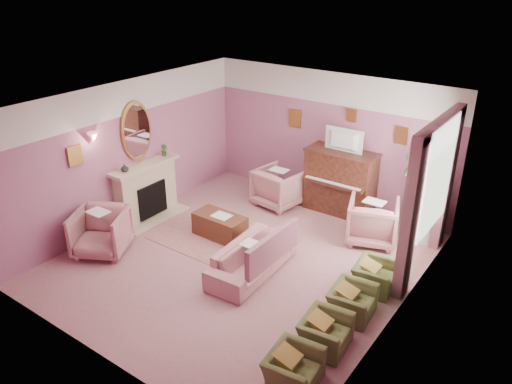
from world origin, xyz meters
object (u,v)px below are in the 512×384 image
Objects in this scene: olive_chair_a at (294,364)px; olive_chair_c at (352,298)px; floral_armchair_left at (279,185)px; olive_chair_b at (326,328)px; floral_armchair_right at (373,219)px; floral_armchair_front at (101,230)px; olive_chair_d at (375,272)px; sofa at (253,252)px; coffee_table at (220,226)px; television at (342,139)px; piano at (340,182)px; side_table at (426,222)px.

olive_chair_c is (0.00, 1.64, 0.00)m from olive_chair_a.
floral_armchair_left is 1.32× the size of olive_chair_b.
olive_chair_a is at bearing -80.33° from floral_armchair_right.
olive_chair_a is (0.65, -3.83, -0.16)m from floral_armchair_right.
olive_chair_c is at bearing 12.69° from floral_armchair_front.
olive_chair_c is 0.82m from olive_chair_d.
sofa is 1.86m from olive_chair_c.
floral_armchair_front is (-1.35, -1.67, 0.23)m from coffee_table.
floral_armchair_front is (-2.55, -1.06, 0.08)m from sofa.
television is 4.87m from floral_armchair_front.
olive_chair_c is at bearing -73.39° from floral_armchair_right.
coffee_table is (-1.33, -2.24, -1.38)m from television.
floral_armchair_right is at bearing -34.07° from television.
television is 0.87× the size of floral_armchair_left.
olive_chair_c is at bearing -12.47° from coffee_table.
sofa is 2.02× the size of floral_armchair_front.
olive_chair_a is (1.73, -4.55, -1.30)m from television.
piano is at bearing 114.52° from olive_chair_b.
piano is 3.45m from olive_chair_c.
coffee_table is at bearing 142.86° from olive_chair_a.
floral_armchair_right is 1.32× the size of olive_chair_b.
side_table is (3.04, 0.41, -0.11)m from floral_armchair_left.
floral_armchair_front is 4.46m from olive_chair_a.
floral_armchair_front is 1.32× the size of olive_chair_d.
olive_chair_c is (1.73, -2.91, -1.30)m from television.
coffee_table is 1.44× the size of olive_chair_d.
floral_armchair_left and floral_armchair_front have the same top height.
floral_armchair_front is (-2.68, -3.96, -0.19)m from piano.
sofa is 2.06m from olive_chair_b.
olive_chair_d is (3.06, 0.14, 0.08)m from coffee_table.
side_table is (0.14, 2.05, 0.05)m from olive_chair_d.
side_table is (3.20, 2.19, 0.12)m from coffee_table.
floral_armchair_front is at bearing -157.45° from sofa.
coffee_table is 1.44× the size of olive_chair_b.
piano reaches higher than side_table.
olive_chair_b is (4.41, 0.17, -0.16)m from floral_armchair_front.
floral_armchair_right is at bearing 102.24° from olive_chair_b.
floral_armchair_left is 4.39m from olive_chair_b.
side_table reaches higher than olive_chair_b.
floral_armchair_right reaches higher than sofa.
olive_chair_c is at bearing -90.00° from olive_chair_d.
television reaches higher than coffee_table.
floral_armchair_right and floral_armchair_front have the same top height.
sofa is 2.62m from floral_armchair_left.
sofa is (-0.13, -2.90, -0.28)m from piano.
television is (0.00, -0.05, 0.95)m from piano.
sofa is 2.77m from floral_armchair_front.
floral_armchair_left is (-1.18, -0.45, -1.14)m from television.
piano is 1.29m from floral_armchair_left.
floral_armchair_right is at bearing 106.61° from olive_chair_c.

